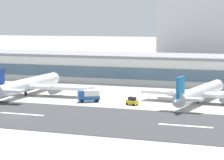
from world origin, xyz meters
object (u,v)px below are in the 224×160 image
Objects in this scene: airliner_blue_tail_gate_2 at (198,93)px; service_baggage_tug_0 at (132,101)px; terminal_building at (161,68)px; service_box_truck_1 at (89,95)px; airliner_navy_tail_gate_1 at (26,85)px.

airliner_blue_tail_gate_2 is 11.74× the size of service_baggage_tug_0.
terminal_building reaches higher than airliner_blue_tail_gate_2.
service_box_truck_1 is (-29.15, -8.91, -0.99)m from airliner_blue_tail_gate_2.
terminal_building reaches higher than service_box_truck_1.
airliner_navy_tail_gate_1 is 12.84× the size of service_baggage_tug_0.
airliner_blue_tail_gate_2 is 6.61× the size of service_box_truck_1.
service_baggage_tug_0 is (-15.77, -10.14, -1.73)m from airliner_blue_tail_gate_2.
service_baggage_tug_0 is 13.46m from service_box_truck_1.
airliner_navy_tail_gate_1 is 24.12m from service_box_truck_1.
service_box_truck_1 is at bearing 111.39° from airliner_blue_tail_gate_2.
airliner_navy_tail_gate_1 is (-27.60, -52.13, -2.04)m from terminal_building.
airliner_navy_tail_gate_1 is at bearing -47.67° from service_box_truck_1.
airliner_navy_tail_gate_1 is 37.50m from service_baggage_tug_0.
service_baggage_tug_0 is (36.85, -6.68, -1.98)m from airliner_navy_tail_gate_1.
airliner_blue_tail_gate_2 is 30.49m from service_box_truck_1.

